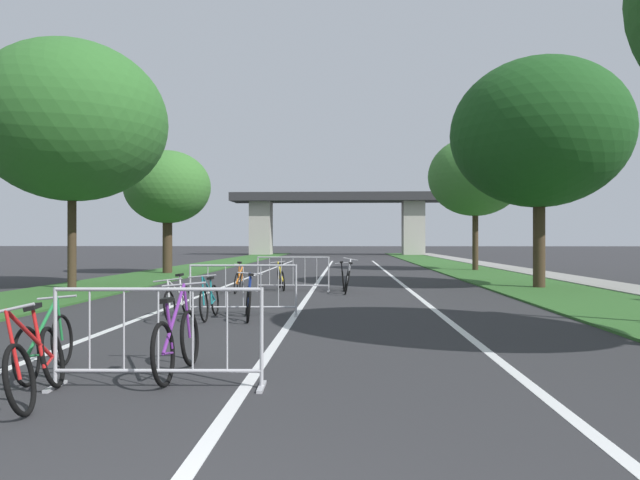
# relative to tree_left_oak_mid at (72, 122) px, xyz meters

# --- Properties ---
(grass_verge_left) EXTENTS (3.47, 70.11, 0.05)m
(grass_verge_left) POSITION_rel_tree_left_oak_mid_xyz_m (0.26, 13.63, -5.20)
(grass_verge_left) COLOR #2D5B26
(grass_verge_left) RESTS_ON ground
(grass_verge_right) EXTENTS (3.47, 70.11, 0.05)m
(grass_verge_right) POSITION_rel_tree_left_oak_mid_xyz_m (14.68, 13.63, -5.20)
(grass_verge_right) COLOR #2D5B26
(grass_verge_right) RESTS_ON ground
(sidewalk_path_right) EXTENTS (1.72, 70.11, 0.08)m
(sidewalk_path_right) POSITION_rel_tree_left_oak_mid_xyz_m (17.27, 13.63, -5.19)
(sidewalk_path_right) COLOR gray
(sidewalk_path_right) RESTS_ON ground
(lane_stripe_center) EXTENTS (0.14, 40.56, 0.01)m
(lane_stripe_center) POSITION_rel_tree_left_oak_mid_xyz_m (7.47, 5.22, -5.22)
(lane_stripe_center) COLOR silver
(lane_stripe_center) RESTS_ON ground
(lane_stripe_right_lane) EXTENTS (0.14, 40.56, 0.01)m
(lane_stripe_right_lane) POSITION_rel_tree_left_oak_mid_xyz_m (10.48, 5.22, -5.22)
(lane_stripe_right_lane) COLOR silver
(lane_stripe_right_lane) RESTS_ON ground
(lane_stripe_left_lane) EXTENTS (0.14, 40.56, 0.01)m
(lane_stripe_left_lane) POSITION_rel_tree_left_oak_mid_xyz_m (4.46, 5.22, -5.22)
(lane_stripe_left_lane) COLOR silver
(lane_stripe_left_lane) RESTS_ON ground
(overpass_bridge) EXTENTS (22.26, 4.33, 6.55)m
(overpass_bridge) POSITION_rel_tree_left_oak_mid_xyz_m (7.47, 42.89, -0.48)
(overpass_bridge) COLOR #2D2D30
(overpass_bridge) RESTS_ON ground
(tree_left_oak_mid) EXTENTS (5.80, 5.80, 7.70)m
(tree_left_oak_mid) POSITION_rel_tree_left_oak_mid_xyz_m (0.00, 0.00, 0.00)
(tree_left_oak_mid) COLOR #3D2D1E
(tree_left_oak_mid) RESTS_ON ground
(tree_left_cypress_far) EXTENTS (3.94, 3.94, 5.68)m
(tree_left_cypress_far) POSITION_rel_tree_left_oak_mid_xyz_m (0.28, 8.49, -1.24)
(tree_left_cypress_far) COLOR #3D2D1E
(tree_left_cypress_far) RESTS_ON ground
(tree_right_pine_far) EXTENTS (5.58, 5.58, 7.34)m
(tree_right_pine_far) POSITION_rel_tree_left_oak_mid_xyz_m (14.68, 1.20, -0.26)
(tree_right_pine_far) COLOR #3D2D1E
(tree_right_pine_far) RESTS_ON ground
(tree_right_pine_near) EXTENTS (4.74, 4.74, 6.81)m
(tree_right_pine_near) POSITION_rel_tree_left_oak_mid_xyz_m (15.05, 11.82, -0.44)
(tree_right_pine_near) COLOR #3D2D1E
(tree_right_pine_near) RESTS_ON ground
(crowd_barrier_nearest) EXTENTS (2.23, 0.53, 1.05)m
(crowd_barrier_nearest) POSITION_rel_tree_left_oak_mid_xyz_m (6.56, -11.37, -4.71)
(crowd_barrier_nearest) COLOR #ADADB2
(crowd_barrier_nearest) RESTS_ON ground
(crowd_barrier_second) EXTENTS (2.24, 0.57, 1.05)m
(crowd_barrier_second) POSITION_rel_tree_left_oak_mid_xyz_m (6.42, -5.73, -4.71)
(crowd_barrier_second) COLOR #ADADB2
(crowd_barrier_second) RESTS_ON ground
(crowd_barrier_third) EXTENTS (2.22, 0.46, 1.05)m
(crowd_barrier_third) POSITION_rel_tree_left_oak_mid_xyz_m (6.91, -0.10, -4.71)
(crowd_barrier_third) COLOR #ADADB2
(crowd_barrier_third) RESTS_ON ground
(bicycle_red_0) EXTENTS (0.54, 1.62, 0.99)m
(bicycle_red_0) POSITION_rel_tree_left_oak_mid_xyz_m (5.56, -11.90, -4.86)
(bicycle_red_0) COLOR black
(bicycle_red_0) RESTS_ON ground
(bicycle_blue_1) EXTENTS (0.51, 1.62, 0.92)m
(bicycle_blue_1) POSITION_rel_tree_left_oak_mid_xyz_m (6.61, -6.20, -4.87)
(bicycle_blue_1) COLOR black
(bicycle_blue_1) RESTS_ON ground
(bicycle_yellow_2) EXTENTS (0.63, 1.69, 0.88)m
(bicycle_yellow_2) POSITION_rel_tree_left_oak_mid_xyz_m (6.47, 0.47, -4.87)
(bicycle_yellow_2) COLOR black
(bicycle_yellow_2) RESTS_ON ground
(bicycle_purple_3) EXTENTS (0.54, 1.69, 1.04)m
(bicycle_purple_3) POSITION_rel_tree_left_oak_mid_xyz_m (6.59, -10.81, -4.84)
(bicycle_purple_3) COLOR black
(bicycle_purple_3) RESTS_ON ground
(bicycle_silver_4) EXTENTS (0.44, 1.79, 1.03)m
(bicycle_silver_4) POSITION_rel_tree_left_oak_mid_xyz_m (8.55, -0.60, -4.84)
(bicycle_silver_4) COLOR black
(bicycle_silver_4) RESTS_ON ground
(bicycle_teal_5) EXTENTS (0.53, 1.61, 0.90)m
(bicycle_teal_5) POSITION_rel_tree_left_oak_mid_xyz_m (5.83, -6.17, -4.86)
(bicycle_teal_5) COLOR black
(bicycle_teal_5) RESTS_ON ground
(bicycle_black_6) EXTENTS (0.42, 1.59, 0.91)m
(bicycle_black_6) POSITION_rel_tree_left_oak_mid_xyz_m (8.41, 0.35, -4.88)
(bicycle_black_6) COLOR black
(bicycle_black_6) RESTS_ON ground
(bicycle_green_7) EXTENTS (0.46, 1.60, 0.88)m
(bicycle_green_7) POSITION_rel_tree_left_oak_mid_xyz_m (5.10, -10.89, -4.87)
(bicycle_green_7) COLOR black
(bicycle_green_7) RESTS_ON ground
(bicycle_orange_8) EXTENTS (0.53, 1.58, 0.93)m
(bicycle_orange_8) POSITION_rel_tree_left_oak_mid_xyz_m (5.35, -0.57, -4.87)
(bicycle_orange_8) COLOR black
(bicycle_orange_8) RESTS_ON ground
(bicycle_white_9) EXTENTS (0.55, 1.65, 0.88)m
(bicycle_white_9) POSITION_rel_tree_left_oak_mid_xyz_m (5.24, -6.27, -4.87)
(bicycle_white_9) COLOR black
(bicycle_white_9) RESTS_ON ground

